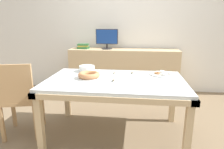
{
  "coord_description": "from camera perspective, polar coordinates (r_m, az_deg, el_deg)",
  "views": [
    {
      "loc": [
        0.24,
        -2.27,
        1.38
      ],
      "look_at": [
        -0.04,
        -0.01,
        0.79
      ],
      "focal_mm": 32.0,
      "sensor_mm": 36.0,
      "label": 1
    }
  ],
  "objects": [
    {
      "name": "pastry_platter",
      "position": [
        2.66,
        14.36,
        0.16
      ],
      "size": [
        0.33,
        0.33,
        0.04
      ],
      "color": "white",
      "rests_on": "dining_table"
    },
    {
      "name": "wall_back",
      "position": [
        4.12,
        3.72,
        13.5
      ],
      "size": [
        8.0,
        0.1,
        2.6
      ],
      "primitive_type": "cube",
      "color": "white",
      "rests_on": "ground"
    },
    {
      "name": "ground_plane",
      "position": [
        2.67,
        0.85,
        -16.54
      ],
      "size": [
        12.0,
        12.0,
        0.0
      ],
      "primitive_type": "plane",
      "color": "#7A664C"
    },
    {
      "name": "book_stack",
      "position": [
        3.98,
        -8.22,
        7.98
      ],
      "size": [
        0.23,
        0.19,
        0.09
      ],
      "color": "#2D6638",
      "rests_on": "sideboard"
    },
    {
      "name": "plate_stack",
      "position": [
        2.77,
        -7.18,
        1.7
      ],
      "size": [
        0.21,
        0.21,
        0.08
      ],
      "color": "white",
      "rests_on": "dining_table"
    },
    {
      "name": "cake_chocolate_round",
      "position": [
        2.43,
        -6.57,
        -0.23
      ],
      "size": [
        0.28,
        0.28,
        0.07
      ],
      "color": "white",
      "rests_on": "dining_table"
    },
    {
      "name": "computer_monitor",
      "position": [
        3.87,
        -1.47,
        10.07
      ],
      "size": [
        0.42,
        0.2,
        0.38
      ],
      "color": "#262628",
      "rests_on": "sideboard"
    },
    {
      "name": "sideboard",
      "position": [
        3.94,
        3.27,
        0.83
      ],
      "size": [
        2.08,
        0.44,
        0.88
      ],
      "color": "#D1B284",
      "rests_on": "ground"
    },
    {
      "name": "tealight_right_edge",
      "position": [
        2.61,
        0.62,
        0.31
      ],
      "size": [
        0.04,
        0.04,
        0.04
      ],
      "color": "silver",
      "rests_on": "dining_table"
    },
    {
      "name": "dining_table",
      "position": [
        2.4,
        0.91,
        -3.28
      ],
      "size": [
        1.66,
        1.0,
        0.73
      ],
      "color": "silver",
      "rests_on": "ground"
    },
    {
      "name": "tealight_left_edge",
      "position": [
        2.28,
        0.39,
        -1.81
      ],
      "size": [
        0.04,
        0.04,
        0.04
      ],
      "color": "silver",
      "rests_on": "dining_table"
    },
    {
      "name": "chair",
      "position": [
        2.64,
        -24.94,
        -5.73
      ],
      "size": [
        0.51,
        0.51,
        0.94
      ],
      "color": "tan",
      "rests_on": "ground"
    },
    {
      "name": "tealight_centre",
      "position": [
        2.63,
        5.77,
        0.39
      ],
      "size": [
        0.04,
        0.04,
        0.04
      ],
      "color": "silver",
      "rests_on": "dining_table"
    }
  ]
}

